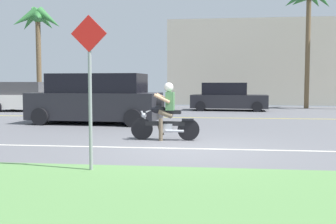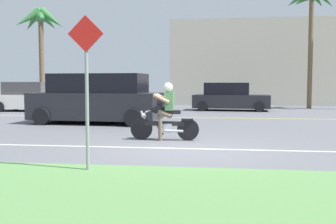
{
  "view_description": "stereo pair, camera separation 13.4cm",
  "coord_description": "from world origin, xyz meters",
  "px_view_note": "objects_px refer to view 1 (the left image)",
  "views": [
    {
      "loc": [
        0.71,
        -9.25,
        1.57
      ],
      "look_at": [
        -0.74,
        2.71,
        0.68
      ],
      "focal_mm": 42.83,
      "sensor_mm": 36.0,
      "label": 1
    },
    {
      "loc": [
        0.84,
        -9.24,
        1.57
      ],
      "look_at": [
        -0.74,
        2.71,
        0.68
      ],
      "focal_mm": 42.83,
      "sensor_mm": 36.0,
      "label": 2
    }
  ],
  "objects_px": {
    "parked_car_0": "(28,98)",
    "palm_tree_2": "(309,4)",
    "motorcyclist": "(166,116)",
    "street_sign": "(90,78)",
    "parked_car_1": "(106,99)",
    "parked_car_2": "(228,97)",
    "suv_nearby": "(96,99)",
    "palm_tree_1": "(38,24)"
  },
  "relations": [
    {
      "from": "palm_tree_1",
      "to": "parked_car_0",
      "type": "bearing_deg",
      "value": -73.49
    },
    {
      "from": "palm_tree_1",
      "to": "street_sign",
      "type": "height_order",
      "value": "palm_tree_1"
    },
    {
      "from": "parked_car_0",
      "to": "palm_tree_1",
      "type": "distance_m",
      "value": 6.32
    },
    {
      "from": "parked_car_2",
      "to": "palm_tree_1",
      "type": "height_order",
      "value": "palm_tree_1"
    },
    {
      "from": "palm_tree_1",
      "to": "street_sign",
      "type": "distance_m",
      "value": 21.04
    },
    {
      "from": "parked_car_0",
      "to": "palm_tree_2",
      "type": "xyz_separation_m",
      "value": [
        15.79,
        4.36,
        5.51
      ]
    },
    {
      "from": "street_sign",
      "to": "parked_car_0",
      "type": "bearing_deg",
      "value": 119.75
    },
    {
      "from": "parked_car_2",
      "to": "palm_tree_2",
      "type": "bearing_deg",
      "value": 27.36
    },
    {
      "from": "parked_car_2",
      "to": "street_sign",
      "type": "relative_size",
      "value": 1.6
    },
    {
      "from": "parked_car_1",
      "to": "parked_car_2",
      "type": "xyz_separation_m",
      "value": [
        6.43,
        2.13,
        0.0
      ]
    },
    {
      "from": "palm_tree_1",
      "to": "parked_car_2",
      "type": "bearing_deg",
      "value": -10.71
    },
    {
      "from": "parked_car_1",
      "to": "parked_car_2",
      "type": "distance_m",
      "value": 6.77
    },
    {
      "from": "parked_car_0",
      "to": "suv_nearby",
      "type": "bearing_deg",
      "value": -46.28
    },
    {
      "from": "parked_car_0",
      "to": "palm_tree_1",
      "type": "height_order",
      "value": "palm_tree_1"
    },
    {
      "from": "parked_car_0",
      "to": "parked_car_1",
      "type": "bearing_deg",
      "value": -3.54
    },
    {
      "from": "suv_nearby",
      "to": "parked_car_2",
      "type": "distance_m",
      "value": 9.43
    },
    {
      "from": "palm_tree_1",
      "to": "parked_car_1",
      "type": "bearing_deg",
      "value": -37.63
    },
    {
      "from": "suv_nearby",
      "to": "street_sign",
      "type": "distance_m",
      "value": 8.67
    },
    {
      "from": "palm_tree_2",
      "to": "street_sign",
      "type": "distance_m",
      "value": 20.67
    },
    {
      "from": "suv_nearby",
      "to": "palm_tree_2",
      "type": "distance_m",
      "value": 15.39
    },
    {
      "from": "parked_car_0",
      "to": "parked_car_2",
      "type": "height_order",
      "value": "parked_car_0"
    },
    {
      "from": "parked_car_0",
      "to": "palm_tree_2",
      "type": "distance_m",
      "value": 17.28
    },
    {
      "from": "motorcyclist",
      "to": "palm_tree_2",
      "type": "height_order",
      "value": "palm_tree_2"
    },
    {
      "from": "parked_car_1",
      "to": "palm_tree_1",
      "type": "xyz_separation_m",
      "value": [
        -5.76,
        4.44,
        4.62
      ]
    },
    {
      "from": "motorcyclist",
      "to": "street_sign",
      "type": "relative_size",
      "value": 0.7
    },
    {
      "from": "parked_car_2",
      "to": "palm_tree_2",
      "type": "height_order",
      "value": "palm_tree_2"
    },
    {
      "from": "palm_tree_1",
      "to": "palm_tree_2",
      "type": "height_order",
      "value": "palm_tree_2"
    },
    {
      "from": "suv_nearby",
      "to": "parked_car_2",
      "type": "relative_size",
      "value": 1.19
    },
    {
      "from": "motorcyclist",
      "to": "street_sign",
      "type": "xyz_separation_m",
      "value": [
        -0.78,
        -4.13,
        0.98
      ]
    },
    {
      "from": "motorcyclist",
      "to": "parked_car_0",
      "type": "relative_size",
      "value": 0.48
    },
    {
      "from": "motorcyclist",
      "to": "suv_nearby",
      "type": "relative_size",
      "value": 0.36
    },
    {
      "from": "suv_nearby",
      "to": "parked_car_2",
      "type": "xyz_separation_m",
      "value": [
        5.21,
        7.86,
        -0.2
      ]
    },
    {
      "from": "street_sign",
      "to": "palm_tree_1",
      "type": "bearing_deg",
      "value": 117.0
    },
    {
      "from": "parked_car_2",
      "to": "street_sign",
      "type": "xyz_separation_m",
      "value": [
        -2.78,
        -16.15,
        0.91
      ]
    },
    {
      "from": "motorcyclist",
      "to": "parked_car_0",
      "type": "xyz_separation_m",
      "value": [
        -8.95,
        10.16,
        0.08
      ]
    },
    {
      "from": "suv_nearby",
      "to": "parked_car_1",
      "type": "xyz_separation_m",
      "value": [
        -1.22,
        5.72,
        -0.2
      ]
    },
    {
      "from": "suv_nearby",
      "to": "street_sign",
      "type": "height_order",
      "value": "street_sign"
    },
    {
      "from": "parked_car_1",
      "to": "street_sign",
      "type": "distance_m",
      "value": 14.51
    },
    {
      "from": "parked_car_2",
      "to": "parked_car_0",
      "type": "bearing_deg",
      "value": -170.39
    },
    {
      "from": "palm_tree_2",
      "to": "suv_nearby",
      "type": "bearing_deg",
      "value": -134.12
    },
    {
      "from": "parked_car_1",
      "to": "parked_car_0",
      "type": "bearing_deg",
      "value": 176.46
    },
    {
      "from": "motorcyclist",
      "to": "suv_nearby",
      "type": "xyz_separation_m",
      "value": [
        -3.21,
        4.16,
        0.26
      ]
    }
  ]
}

